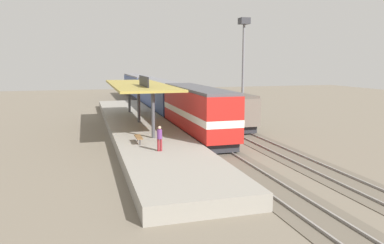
{
  "coord_description": "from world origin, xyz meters",
  "views": [
    {
      "loc": [
        -9.68,
        -36.6,
        6.84
      ],
      "look_at": [
        -1.38,
        -7.84,
        2.0
      ],
      "focal_mm": 34.87,
      "sensor_mm": 36.0,
      "label": 1
    }
  ],
  "objects_px": {
    "platform_bench": "(139,137)",
    "person_waiting": "(160,137)",
    "locomotive": "(197,111)",
    "passenger_carriage_rear": "(138,86)",
    "freight_car": "(224,108)",
    "light_mast": "(244,48)",
    "passenger_carriage_front": "(159,95)"
  },
  "relations": [
    {
      "from": "platform_bench",
      "to": "person_waiting",
      "type": "height_order",
      "value": "person_waiting"
    },
    {
      "from": "locomotive",
      "to": "person_waiting",
      "type": "bearing_deg",
      "value": -122.4
    },
    {
      "from": "passenger_carriage_rear",
      "to": "freight_car",
      "type": "bearing_deg",
      "value": -82.19
    },
    {
      "from": "light_mast",
      "to": "person_waiting",
      "type": "distance_m",
      "value": 21.08
    },
    {
      "from": "platform_bench",
      "to": "passenger_carriage_rear",
      "type": "xyz_separation_m",
      "value": [
        6.0,
        43.79,
        0.97
      ]
    },
    {
      "from": "person_waiting",
      "to": "freight_car",
      "type": "bearing_deg",
      "value": 53.82
    },
    {
      "from": "platform_bench",
      "to": "freight_car",
      "type": "distance_m",
      "value": 14.75
    },
    {
      "from": "passenger_carriage_front",
      "to": "platform_bench",
      "type": "bearing_deg",
      "value": -104.63
    },
    {
      "from": "light_mast",
      "to": "passenger_carriage_front",
      "type": "bearing_deg",
      "value": 126.8
    },
    {
      "from": "platform_bench",
      "to": "light_mast",
      "type": "distance_m",
      "value": 19.95
    },
    {
      "from": "freight_car",
      "to": "person_waiting",
      "type": "xyz_separation_m",
      "value": [
        -9.59,
        -13.11,
        -0.12
      ]
    },
    {
      "from": "passenger_carriage_front",
      "to": "freight_car",
      "type": "relative_size",
      "value": 1.67
    },
    {
      "from": "locomotive",
      "to": "passenger_carriage_front",
      "type": "distance_m",
      "value": 18.0
    },
    {
      "from": "passenger_carriage_rear",
      "to": "passenger_carriage_front",
      "type": "bearing_deg",
      "value": -90.0
    },
    {
      "from": "person_waiting",
      "to": "light_mast",
      "type": "bearing_deg",
      "value": 50.36
    },
    {
      "from": "platform_bench",
      "to": "passenger_carriage_rear",
      "type": "relative_size",
      "value": 0.08
    },
    {
      "from": "freight_car",
      "to": "light_mast",
      "type": "relative_size",
      "value": 1.03
    },
    {
      "from": "platform_bench",
      "to": "freight_car",
      "type": "height_order",
      "value": "freight_car"
    },
    {
      "from": "light_mast",
      "to": "person_waiting",
      "type": "bearing_deg",
      "value": -129.64
    },
    {
      "from": "light_mast",
      "to": "freight_car",
      "type": "bearing_deg",
      "value": -144.0
    },
    {
      "from": "platform_bench",
      "to": "locomotive",
      "type": "xyz_separation_m",
      "value": [
        6.0,
        4.99,
        1.07
      ]
    },
    {
      "from": "person_waiting",
      "to": "passenger_carriage_rear",
      "type": "bearing_deg",
      "value": 83.9
    },
    {
      "from": "passenger_carriage_rear",
      "to": "freight_car",
      "type": "height_order",
      "value": "passenger_carriage_rear"
    },
    {
      "from": "locomotive",
      "to": "freight_car",
      "type": "relative_size",
      "value": 1.2
    },
    {
      "from": "passenger_carriage_front",
      "to": "freight_car",
      "type": "bearing_deg",
      "value": -70.16
    },
    {
      "from": "freight_car",
      "to": "light_mast",
      "type": "bearing_deg",
      "value": 36.0
    },
    {
      "from": "passenger_carriage_rear",
      "to": "person_waiting",
      "type": "xyz_separation_m",
      "value": [
        -4.99,
        -46.66,
        -0.46
      ]
    },
    {
      "from": "passenger_carriage_rear",
      "to": "light_mast",
      "type": "distance_m",
      "value": 32.75
    },
    {
      "from": "locomotive",
      "to": "freight_car",
      "type": "xyz_separation_m",
      "value": [
        4.6,
        5.25,
        -0.44
      ]
    },
    {
      "from": "light_mast",
      "to": "person_waiting",
      "type": "relative_size",
      "value": 6.84
    },
    {
      "from": "passenger_carriage_front",
      "to": "freight_car",
      "type": "height_order",
      "value": "passenger_carriage_front"
    },
    {
      "from": "passenger_carriage_front",
      "to": "light_mast",
      "type": "height_order",
      "value": "light_mast"
    }
  ]
}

